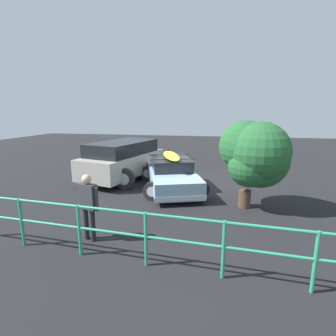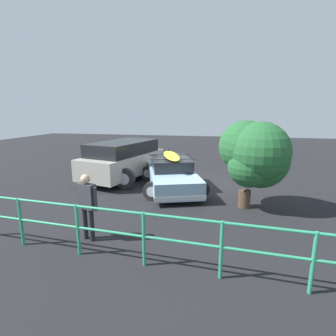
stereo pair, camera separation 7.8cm
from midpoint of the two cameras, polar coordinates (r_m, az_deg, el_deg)
name	(u,v)px [view 2 (the right image)]	position (r m, az deg, el deg)	size (l,w,h in m)	color
ground_plane	(187,184)	(11.05, 4.45, -3.59)	(44.00, 44.00, 0.02)	black
sedan_car	(171,174)	(10.35, 0.89, -1.22)	(3.13, 4.66, 1.48)	#8CADC6
suv_car	(124,159)	(11.89, -9.44, 1.87)	(3.30, 4.65, 1.70)	#9E998E
person_bystander	(87,201)	(6.38, -16.91, -6.92)	(0.60, 0.31, 1.60)	black
railing_fence	(144,231)	(5.22, -4.86, -13.52)	(8.95, 0.67, 1.12)	#2D9366
bush_near_left	(254,154)	(8.39, 18.37, 2.93)	(2.16, 2.05, 2.74)	#4C3828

